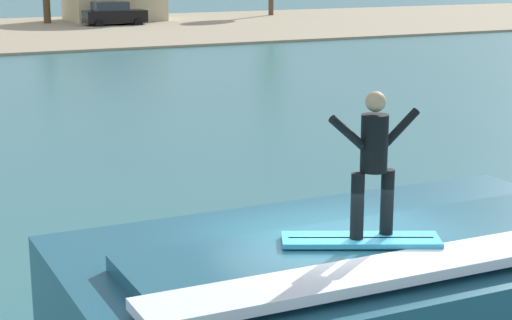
{
  "coord_description": "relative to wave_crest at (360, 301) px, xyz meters",
  "views": [
    {
      "loc": [
        -5.39,
        -8.96,
        5.19
      ],
      "look_at": [
        0.26,
        2.82,
        2.08
      ],
      "focal_mm": 60.56,
      "sensor_mm": 36.0,
      "label": 1
    }
  ],
  "objects": [
    {
      "name": "surfboard",
      "position": [
        -0.33,
        -0.48,
        1.02
      ],
      "size": [
        1.91,
        1.26,
        0.06
      ],
      "color": "#33A5CC",
      "rests_on": "wave_crest"
    },
    {
      "name": "car_far_shore",
      "position": [
        12.83,
        54.17,
        0.07
      ],
      "size": [
        4.54,
        2.19,
        1.86
      ],
      "color": "black",
      "rests_on": "ground_plane"
    },
    {
      "name": "wave_crest",
      "position": [
        0.0,
        0.0,
        0.0
      ],
      "size": [
        7.46,
        4.08,
        1.87
      ],
      "color": "#225C6F",
      "rests_on": "ground_plane"
    },
    {
      "name": "surfer",
      "position": [
        -0.19,
        -0.49,
        2.02
      ],
      "size": [
        1.22,
        0.32,
        1.74
      ],
      "color": "black",
      "rests_on": "surfboard"
    }
  ]
}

